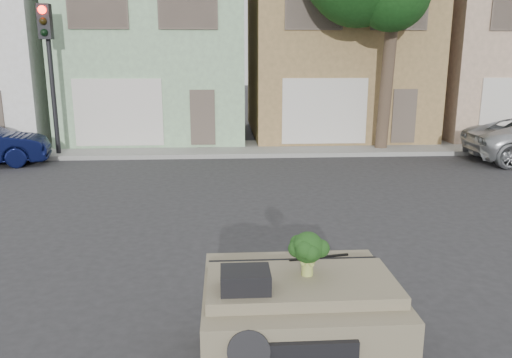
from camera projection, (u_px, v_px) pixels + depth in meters
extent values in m
plane|color=#303033|center=(272.00, 261.00, 8.39)|extent=(120.00, 120.00, 0.00)
cube|color=gray|center=(245.00, 149.00, 18.57)|extent=(40.00, 3.00, 0.15)
cube|color=#94BE91|center=(159.00, 48.00, 21.37)|extent=(7.20, 8.20, 7.55)
cube|color=#97794A|center=(332.00, 49.00, 21.84)|extent=(7.20, 8.20, 7.55)
cube|color=tan|center=(497.00, 49.00, 22.31)|extent=(7.20, 8.20, 7.55)
cube|color=black|center=(51.00, 83.00, 16.62)|extent=(0.40, 0.40, 5.10)
cube|color=#123811|center=(390.00, 32.00, 17.23)|extent=(4.40, 4.00, 8.50)
cube|color=#7B7158|center=(298.00, 321.00, 5.35)|extent=(2.00, 1.80, 1.12)
cube|color=black|center=(245.00, 280.00, 4.82)|extent=(0.48, 0.38, 0.20)
cube|color=black|center=(319.00, 257.00, 5.60)|extent=(0.69, 0.15, 0.02)
cube|color=#163711|center=(308.00, 253.00, 5.11)|extent=(0.46, 0.46, 0.48)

